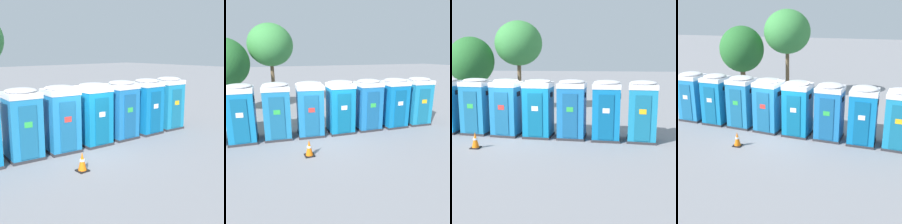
% 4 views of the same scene
% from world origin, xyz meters
% --- Properties ---
extents(ground_plane, '(120.00, 120.00, 0.00)m').
position_xyz_m(ground_plane, '(0.00, 0.00, 0.00)').
color(ground_plane, gray).
extents(portapotty_2, '(1.31, 1.31, 2.54)m').
position_xyz_m(portapotty_2, '(-2.19, 0.40, 1.28)').
color(portapotty_2, '#2D2D33').
rests_on(portapotty_2, ground).
extents(portapotty_3, '(1.32, 1.32, 2.54)m').
position_xyz_m(portapotty_3, '(-0.72, 0.24, 1.28)').
color(portapotty_3, '#2D2D33').
rests_on(portapotty_3, ground).
extents(portapotty_4, '(1.28, 1.27, 2.54)m').
position_xyz_m(portapotty_4, '(0.75, 0.12, 1.28)').
color(portapotty_4, '#2D2D33').
rests_on(portapotty_4, ground).
extents(portapotty_5, '(1.25, 1.26, 2.54)m').
position_xyz_m(portapotty_5, '(2.23, 0.07, 1.28)').
color(portapotty_5, '#2D2D33').
rests_on(portapotty_5, ground).
extents(portapotty_6, '(1.23, 1.24, 2.54)m').
position_xyz_m(portapotty_6, '(3.70, -0.06, 1.28)').
color(portapotty_6, '#2D2D33').
rests_on(portapotty_6, ground).
extents(portapotty_7, '(1.28, 1.30, 2.54)m').
position_xyz_m(portapotty_7, '(5.17, -0.11, 1.28)').
color(portapotty_7, '#2D2D33').
rests_on(portapotty_7, ground).
extents(traffic_cone, '(0.36, 0.36, 0.64)m').
position_xyz_m(traffic_cone, '(-1.33, -1.95, 0.31)').
color(traffic_cone, black).
rests_on(traffic_cone, ground).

